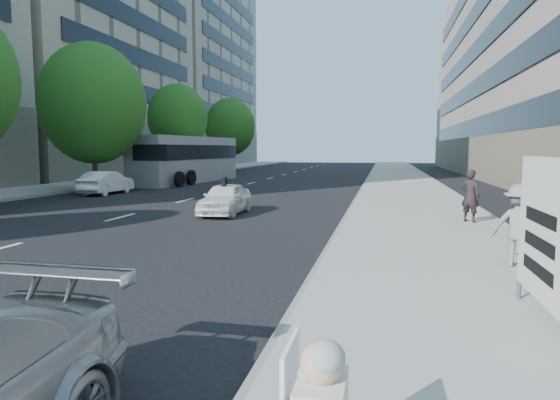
% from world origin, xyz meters
% --- Properties ---
extents(ground, '(160.00, 160.00, 0.00)m').
position_xyz_m(ground, '(0.00, 0.00, 0.00)').
color(ground, black).
rests_on(ground, ground).
extents(near_sidewalk, '(5.00, 120.00, 0.15)m').
position_xyz_m(near_sidewalk, '(4.00, 20.00, 0.07)').
color(near_sidewalk, '#99968F').
rests_on(near_sidewalk, ground).
extents(far_sidewalk, '(4.50, 120.00, 0.15)m').
position_xyz_m(far_sidewalk, '(-16.75, 20.00, 0.07)').
color(far_sidewalk, '#99968F').
rests_on(far_sidewalk, ground).
extents(far_bldg_north, '(22.00, 28.00, 28.00)m').
position_xyz_m(far_bldg_north, '(-30.00, 62.00, 14.00)').
color(far_bldg_north, tan).
rests_on(far_bldg_north, ground).
extents(tree_far_c, '(6.00, 6.00, 8.47)m').
position_xyz_m(tree_far_c, '(-13.70, 18.00, 5.02)').
color(tree_far_c, '#382616').
rests_on(tree_far_c, ground).
extents(tree_far_d, '(4.80, 4.80, 7.65)m').
position_xyz_m(tree_far_d, '(-13.70, 30.00, 4.89)').
color(tree_far_d, '#382616').
rests_on(tree_far_d, ground).
extents(tree_far_e, '(5.40, 5.40, 7.89)m').
position_xyz_m(tree_far_e, '(-13.70, 44.00, 4.78)').
color(tree_far_e, '#382616').
rests_on(tree_far_e, ground).
extents(jogger, '(1.20, 0.97, 1.63)m').
position_xyz_m(jogger, '(5.32, 2.22, 0.96)').
color(jogger, slate).
rests_on(jogger, near_sidewalk).
extents(pedestrian_woman, '(0.73, 0.69, 1.67)m').
position_xyz_m(pedestrian_woman, '(5.40, 8.34, 0.98)').
color(pedestrian_woman, black).
rests_on(pedestrian_woman, near_sidewalk).
extents(protest_banner, '(0.08, 3.06, 2.20)m').
position_xyz_m(protest_banner, '(4.78, -1.58, 1.40)').
color(protest_banner, '#4C4C4C').
rests_on(protest_banner, near_sidewalk).
extents(white_sedan_near, '(1.46, 3.49, 1.18)m').
position_xyz_m(white_sedan_near, '(-3.09, 9.60, 0.59)').
color(white_sedan_near, white).
rests_on(white_sedan_near, ground).
extents(white_sedan_mid, '(1.31, 3.75, 1.24)m').
position_xyz_m(white_sedan_mid, '(-11.99, 16.28, 0.62)').
color(white_sedan_mid, white).
rests_on(white_sedan_mid, ground).
extents(motorcycle, '(0.75, 2.05, 1.42)m').
position_xyz_m(motorcycle, '(-3.04, 9.46, 0.64)').
color(motorcycle, black).
rests_on(motorcycle, ground).
extents(bus, '(3.80, 12.27, 3.30)m').
position_xyz_m(bus, '(-11.30, 26.12, 1.64)').
color(bus, gray).
rests_on(bus, ground).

